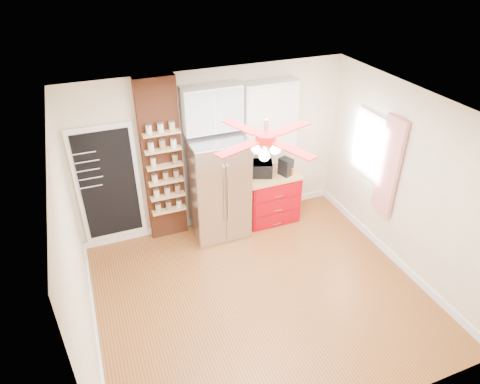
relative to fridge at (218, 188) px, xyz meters
name	(u,v)px	position (x,y,z in m)	size (l,w,h in m)	color
floor	(260,294)	(0.05, -1.63, -0.88)	(4.50, 4.50, 0.00)	#985B26
ceiling	(267,115)	(0.05, -1.63, 1.83)	(4.50, 4.50, 0.00)	white
wall_back	(213,151)	(0.05, 0.37, 0.48)	(4.50, 0.02, 2.70)	#F3E3C3
wall_front	(355,337)	(0.05, -3.63, 0.48)	(4.50, 0.02, 2.70)	#F3E3C3
wall_left	(75,260)	(-2.20, -1.63, 0.48)	(0.02, 4.00, 2.70)	#F3E3C3
wall_right	(407,183)	(2.30, -1.63, 0.48)	(0.02, 4.00, 2.70)	#F3E3C3
chalkboard	(109,185)	(-1.65, 0.33, 0.23)	(0.95, 0.05, 1.95)	white
brick_pillar	(162,162)	(-0.80, 0.29, 0.48)	(0.60, 0.16, 2.70)	brown
fridge	(218,188)	(0.00, 0.00, 0.00)	(0.90, 0.70, 1.75)	#B9B9BF
upper_glass_cabinet	(212,108)	(0.00, 0.20, 1.27)	(0.90, 0.35, 0.70)	white
red_cabinet	(270,196)	(0.97, 0.05, -0.42)	(0.94, 0.64, 0.90)	#AB020E
upper_shelf_unit	(269,116)	(0.97, 0.22, 1.00)	(0.90, 0.30, 1.15)	white
window	(370,145)	(2.28, -0.73, 0.68)	(0.04, 0.75, 1.05)	white
curtain	(389,167)	(2.23, -1.28, 0.57)	(0.06, 0.40, 1.55)	red
ceiling_fan	(266,138)	(0.05, -1.63, 1.55)	(1.40, 1.40, 0.44)	silver
toaster_oven	(259,169)	(0.76, 0.09, 0.15)	(0.44, 0.30, 0.24)	black
coffee_maker	(286,167)	(1.18, -0.05, 0.17)	(0.16, 0.21, 0.30)	black
canister_left	(290,171)	(1.26, -0.09, 0.09)	(0.10, 0.10, 0.12)	#AB2A09
canister_right	(287,167)	(1.26, 0.06, 0.09)	(0.10, 0.10, 0.14)	#AC0911
pantry_jar_oats	(153,163)	(-0.96, 0.15, 0.57)	(0.08, 0.08, 0.14)	beige
pantry_jar_beans	(175,160)	(-0.64, 0.12, 0.57)	(0.09, 0.09, 0.14)	olive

